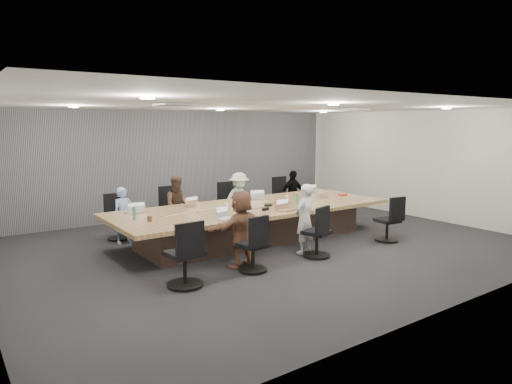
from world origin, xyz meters
TOP-DOWN VIEW (x-y plane):
  - floor at (0.00, 0.00)m, footprint 10.00×8.00m
  - ceiling at (0.00, 0.00)m, footprint 10.00×8.00m
  - wall_back at (0.00, 4.00)m, footprint 10.00×0.00m
  - wall_front at (0.00, -4.00)m, footprint 10.00×0.00m
  - wall_right at (5.00, 0.00)m, footprint 0.00×8.00m
  - curtain at (0.00, 3.92)m, footprint 9.80×0.04m
  - conference_table at (0.00, 0.50)m, footprint 6.00×2.20m
  - chair_0 at (-2.32, 2.20)m, footprint 0.55×0.55m
  - chair_1 at (-1.09, 2.20)m, footprint 0.64×0.64m
  - chair_2 at (0.52, 2.20)m, footprint 0.62×0.62m
  - chair_3 at (2.20, 2.20)m, footprint 0.60×0.60m
  - chair_4 at (-2.45, -1.20)m, footprint 0.62×0.62m
  - chair_5 at (-1.19, -1.20)m, footprint 0.58×0.58m
  - chair_6 at (0.25, -1.20)m, footprint 0.66×0.66m
  - chair_7 at (2.25, -1.20)m, footprint 0.56×0.56m
  - person_0 at (-2.32, 1.85)m, footprint 0.45×0.32m
  - laptop_0 at (-2.32, 1.30)m, footprint 0.36×0.26m
  - person_1 at (-1.09, 1.85)m, footprint 0.74×0.64m
  - laptop_1 at (-1.09, 1.30)m, footprint 0.37×0.29m
  - person_2 at (0.52, 1.85)m, footprint 0.88×0.56m
  - laptop_2 at (0.52, 1.30)m, footprint 0.39×0.31m
  - person_3 at (2.20, 1.85)m, footprint 0.74×0.31m
  - laptop_3 at (2.20, 1.30)m, footprint 0.35×0.25m
  - person_5 at (-1.19, -0.85)m, footprint 1.30×0.64m
  - laptop_5 at (-1.19, -0.30)m, footprint 0.32×0.25m
  - person_6 at (0.25, -0.85)m, footprint 0.55×0.43m
  - laptop_6 at (0.25, -0.30)m, footprint 0.37×0.27m
  - bottle_green_left at (-2.54, 0.62)m, footprint 0.07×0.07m
  - bottle_green_right at (0.84, 0.08)m, footprint 0.08×0.08m
  - bottle_clear at (-1.31, 0.49)m, footprint 0.08×0.08m
  - cup_white_far at (-0.56, 0.68)m, footprint 0.09×0.09m
  - cup_white_near at (1.14, 0.78)m, footprint 0.09×0.09m
  - mug_brown at (-2.39, 0.29)m, footprint 0.09×0.09m
  - mic_left at (-1.02, 0.05)m, footprint 0.15×0.11m
  - mic_right at (0.26, 0.32)m, footprint 0.17×0.13m
  - stapler at (-0.09, -0.06)m, footprint 0.16×0.06m
  - canvas_bag at (1.91, 0.45)m, footprint 0.27×0.18m
  - snack_packet at (2.57, 0.40)m, footprint 0.20×0.16m

SIDE VIEW (x-z plane):
  - floor at x=0.00m, z-range 0.00..0.00m
  - chair_7 at x=2.25m, z-range 0.00..0.74m
  - chair_0 at x=-2.32m, z-range 0.00..0.76m
  - chair_5 at x=-1.19m, z-range 0.00..0.76m
  - chair_6 at x=0.25m, z-range 0.00..0.78m
  - conference_table at x=0.00m, z-range 0.03..0.77m
  - chair_2 at x=0.52m, z-range 0.00..0.84m
  - chair_3 at x=2.20m, z-range 0.00..0.86m
  - chair_4 at x=-2.45m, z-range 0.00..0.87m
  - chair_1 at x=-1.09m, z-range 0.00..0.87m
  - person_0 at x=-2.32m, z-range 0.00..1.17m
  - person_3 at x=2.20m, z-range 0.00..1.25m
  - person_2 at x=0.52m, z-range 0.00..1.30m
  - person_1 at x=-1.09m, z-range 0.00..1.32m
  - person_6 at x=0.25m, z-range 0.00..1.33m
  - person_5 at x=-1.19m, z-range 0.00..1.34m
  - laptop_0 at x=-2.32m, z-range 0.74..0.76m
  - laptop_1 at x=-1.09m, z-range 0.74..0.76m
  - laptop_2 at x=0.52m, z-range 0.74..0.76m
  - laptop_3 at x=2.20m, z-range 0.74..0.76m
  - laptop_5 at x=-1.19m, z-range 0.74..0.76m
  - laptop_6 at x=0.25m, z-range 0.74..0.76m
  - mic_right at x=0.26m, z-range 0.74..0.77m
  - mic_left at x=-1.02m, z-range 0.74..0.77m
  - snack_packet at x=2.57m, z-range 0.74..0.78m
  - stapler at x=-0.09m, z-range 0.74..0.80m
  - cup_white_near at x=1.14m, z-range 0.74..0.83m
  - cup_white_far at x=-0.56m, z-range 0.74..0.84m
  - mug_brown at x=-2.39m, z-range 0.74..0.84m
  - canvas_bag at x=1.91m, z-range 0.74..0.88m
  - bottle_clear at x=-1.31m, z-range 0.74..0.95m
  - bottle_green_left at x=-2.54m, z-range 0.74..0.96m
  - bottle_green_right at x=0.84m, z-range 0.74..0.98m
  - wall_back at x=0.00m, z-range 0.00..2.80m
  - wall_front at x=0.00m, z-range 0.00..2.80m
  - wall_right at x=5.00m, z-range 0.00..2.80m
  - curtain at x=0.00m, z-range 0.00..2.80m
  - ceiling at x=0.00m, z-range 2.80..2.80m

